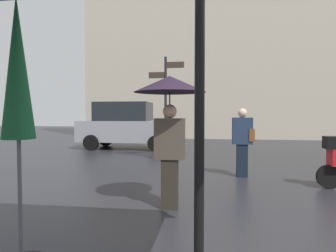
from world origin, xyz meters
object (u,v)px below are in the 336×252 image
Objects in this scene: pedestrian_with_umbrella at (170,101)px; pedestrian_with_bag at (243,138)px; parked_car_left at (127,125)px; folded_patio_umbrella_near at (18,89)px; street_signpost at (166,98)px.

pedestrian_with_umbrella is 2.92m from pedestrian_with_bag.
folded_patio_umbrella_near is at bearing 106.38° from parked_car_left.
folded_patio_umbrella_near reaches higher than pedestrian_with_umbrella.
pedestrian_with_bag is at bearing -44.20° from street_signpost.
pedestrian_with_umbrella is 4.55m from street_signpost.
parked_car_left is (-1.64, 9.46, -0.69)m from folded_patio_umbrella_near.
street_signpost reaches higher than pedestrian_with_umbrella.
folded_patio_umbrella_near is 1.25× the size of pedestrian_with_umbrella.
pedestrian_with_bag is (2.51, 4.38, -0.78)m from folded_patio_umbrella_near.
pedestrian_with_bag is (1.36, 2.48, -0.75)m from pedestrian_with_umbrella.
parked_car_left is at bearing 99.85° from folded_patio_umbrella_near.
street_signpost reaches higher than folded_patio_umbrella_near.
folded_patio_umbrella_near is 0.79× the size of street_signpost.
pedestrian_with_bag is at bearing 135.75° from parked_car_left.
folded_patio_umbrella_near reaches higher than parked_car_left.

